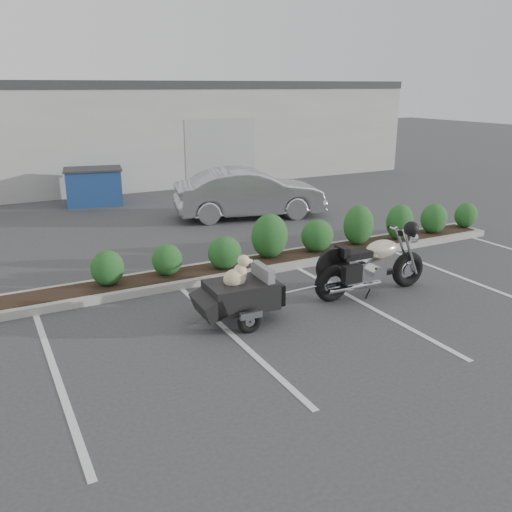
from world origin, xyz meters
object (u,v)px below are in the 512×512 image
sedan (249,193)px  dumpster (94,186)px  motorcycle (372,265)px  pet_trailer (240,294)px

sedan → dumpster: size_ratio=2.16×
motorcycle → dumpster: motorcycle is taller
motorcycle → dumpster: 11.19m
pet_trailer → dumpster: dumpster is taller
pet_trailer → sedan: 7.64m
pet_trailer → sedan: bearing=63.7°
pet_trailer → sedan: sedan is taller
pet_trailer → dumpster: size_ratio=0.97×
motorcycle → pet_trailer: (-2.79, 0.03, -0.07)m
motorcycle → dumpster: (-2.92, 10.80, 0.04)m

